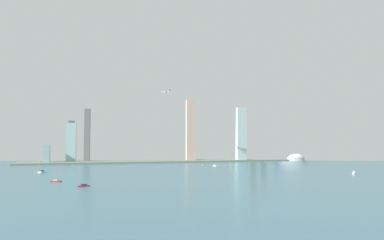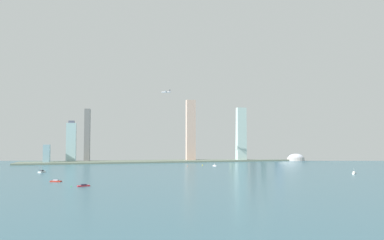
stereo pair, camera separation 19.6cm
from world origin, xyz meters
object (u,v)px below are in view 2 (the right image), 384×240
object	(u,v)px
skyscraper_2	(279,141)
skyscraper_4	(251,138)
observation_tower	(263,112)
channel_buoy_1	(188,166)
boat_3	(56,181)
skyscraper_6	(87,136)
skyscraper_3	(47,154)
channel_buoy_2	(71,186)
stadium_dome	(293,157)
boat_2	(84,185)
channel_buoy_0	(202,165)
skyscraper_5	(191,131)
skyscraper_7	(234,149)
airplane	(166,92)
boat_4	(354,173)
boat_1	(214,166)
skyscraper_0	(241,134)
boat_0	(42,172)
skyscraper_1	(71,142)

from	to	relation	value
skyscraper_2	skyscraper_4	size ratio (longest dim) A/B	0.83
observation_tower	channel_buoy_1	distance (m)	356.62
boat_3	skyscraper_6	bearing A→B (deg)	105.25
skyscraper_3	channel_buoy_2	bearing A→B (deg)	-76.07
skyscraper_2	channel_buoy_2	size ratio (longest dim) A/B	68.99
stadium_dome	boat_2	xyz separation A→B (m)	(-562.82, -441.82, -8.06)
stadium_dome	channel_buoy_0	distance (m)	341.07
skyscraper_4	skyscraper_5	xyz separation A→B (m)	(-202.11, -44.60, 21.57)
skyscraper_5	boat_3	xyz separation A→B (m)	(-299.09, -397.42, -86.17)
boat_3	skyscraper_7	bearing A→B (deg)	63.39
skyscraper_6	airplane	xyz separation A→B (m)	(199.03, -124.12, 109.58)
channel_buoy_0	channel_buoy_2	size ratio (longest dim) A/B	1.76
stadium_dome	boat_4	distance (m)	392.51
boat_2	boat_1	bearing A→B (deg)	30.05
skyscraper_0	channel_buoy_0	distance (m)	213.55
skyscraper_6	channel_buoy_1	bearing A→B (deg)	-38.29
skyscraper_0	boat_2	world-z (taller)	skyscraper_0
boat_1	channel_buoy_2	distance (m)	406.19
boat_1	boat_4	xyz separation A→B (m)	(202.95, -224.08, 0.51)
skyscraper_6	boat_4	world-z (taller)	skyscraper_6
skyscraper_0	skyscraper_5	bearing A→B (deg)	173.39
boat_3	boat_2	bearing A→B (deg)	-35.87
skyscraper_6	channel_buoy_0	xyz separation A→B (m)	(280.68, -174.67, -71.52)
boat_3	skyscraper_2	bearing A→B (deg)	54.57
skyscraper_6	channel_buoy_0	size ratio (longest dim) A/B	50.82
skyscraper_5	channel_buoy_0	distance (m)	173.29
observation_tower	skyscraper_6	size ratio (longest dim) A/B	2.27
channel_buoy_2	boat_4	bearing A→B (deg)	7.20
skyscraper_7	channel_buoy_1	size ratio (longest dim) A/B	29.10
observation_tower	skyscraper_5	world-z (taller)	observation_tower
skyscraper_2	boat_2	world-z (taller)	skyscraper_2
skyscraper_6	boat_2	xyz separation A→B (m)	(31.35, -482.36, -71.83)
boat_4	boat_0	bearing A→B (deg)	122.34
skyscraper_0	boat_4	size ratio (longest dim) A/B	10.88
skyscraper_5	boat_0	xyz separation A→B (m)	(-348.45, -242.98, -85.62)
observation_tower	skyscraper_4	bearing A→B (deg)	129.29
stadium_dome	boat_4	size ratio (longest dim) A/B	5.71
skyscraper_1	channel_buoy_1	bearing A→B (deg)	-33.55
skyscraper_5	skyscraper_7	world-z (taller)	skyscraper_5
channel_buoy_2	airplane	distance (m)	443.97
observation_tower	channel_buoy_0	xyz separation A→B (m)	(-232.53, -162.87, -144.97)
channel_buoy_2	skyscraper_7	bearing A→B (deg)	51.62
boat_4	channel_buoy_2	size ratio (longest dim) A/B	8.62
channel_buoy_1	channel_buoy_0	bearing A→B (deg)	20.89
skyscraper_4	airplane	world-z (taller)	airplane
stadium_dome	channel_buoy_0	world-z (taller)	stadium_dome
channel_buoy_1	boat_1	bearing A→B (deg)	-8.15
skyscraper_5	boat_1	world-z (taller)	skyscraper_5
skyscraper_3	boat_3	bearing A→B (deg)	-77.99
boat_4	channel_buoy_2	xyz separation A→B (m)	(-491.22, -62.08, -0.90)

